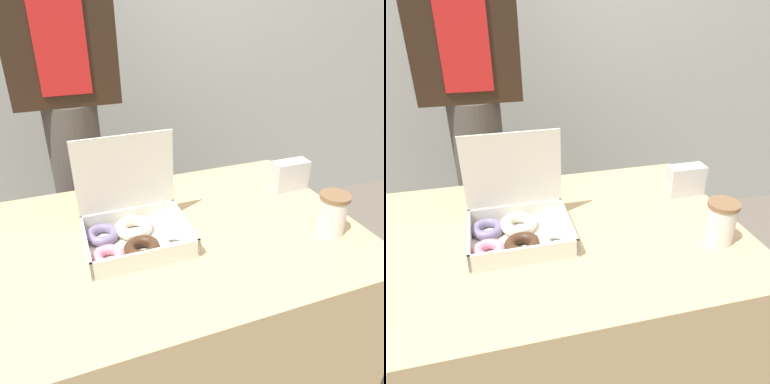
% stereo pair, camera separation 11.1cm
% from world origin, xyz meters
% --- Properties ---
extents(wall_back, '(10.00, 0.05, 2.60)m').
position_xyz_m(wall_back, '(0.00, 1.19, 1.30)').
color(wall_back, '#B2B7B2').
rests_on(wall_back, ground_plane).
extents(table, '(1.10, 0.76, 0.74)m').
position_xyz_m(table, '(0.00, 0.00, 0.37)').
color(table, tan).
rests_on(table, ground_plane).
extents(donut_box, '(0.32, 0.25, 0.29)m').
position_xyz_m(donut_box, '(-0.12, -0.01, 0.78)').
color(donut_box, silver).
rests_on(donut_box, table).
extents(coffee_cup, '(0.09, 0.09, 0.13)m').
position_xyz_m(coffee_cup, '(0.43, -0.16, 0.80)').
color(coffee_cup, silver).
rests_on(coffee_cup, table).
extents(napkin_holder, '(0.13, 0.06, 0.11)m').
position_xyz_m(napkin_holder, '(0.48, 0.13, 0.79)').
color(napkin_holder, silver).
rests_on(napkin_holder, table).
extents(person_customer, '(0.39, 0.22, 1.84)m').
position_xyz_m(person_customer, '(-0.22, 0.65, 1.02)').
color(person_customer, '#4C4742').
rests_on(person_customer, ground_plane).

